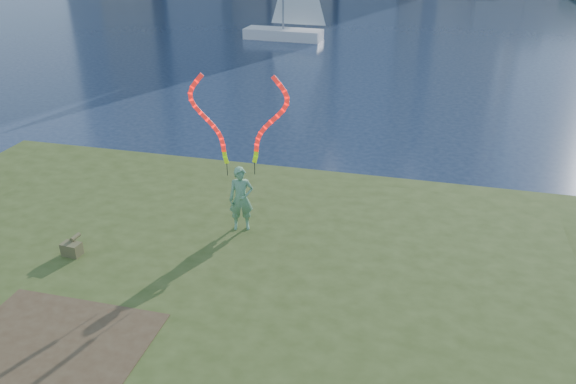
# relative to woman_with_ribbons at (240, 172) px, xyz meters

# --- Properties ---
(ground) EXTENTS (320.00, 320.00, 0.00)m
(ground) POSITION_rel_woman_with_ribbons_xyz_m (0.32, -1.70, -2.23)
(ground) COLOR #18253D
(ground) RESTS_ON ground
(grassy_knoll) EXTENTS (20.00, 18.00, 0.80)m
(grassy_knoll) POSITION_rel_woman_with_ribbons_xyz_m (0.32, -4.00, -1.89)
(grassy_knoll) COLOR #384719
(grassy_knoll) RESTS_ON ground
(dirt_patch) EXTENTS (3.20, 3.00, 0.02)m
(dirt_patch) POSITION_rel_woman_with_ribbons_xyz_m (-1.88, -4.90, -1.42)
(dirt_patch) COLOR #47331E
(dirt_patch) RESTS_ON grassy_knoll
(woman_with_ribbons) EXTENTS (1.92, 0.70, 3.94)m
(woman_with_ribbons) POSITION_rel_woman_with_ribbons_xyz_m (0.00, 0.00, 0.00)
(woman_with_ribbons) COLOR #1B7026
(woman_with_ribbons) RESTS_ON grassy_knoll
(canvas_bag) EXTENTS (0.42, 0.47, 0.38)m
(canvas_bag) POSITION_rel_woman_with_ribbons_xyz_m (-3.19, -2.01, -1.27)
(canvas_bag) COLOR brown
(canvas_bag) RESTS_ON grassy_knoll
(sailboat) EXTENTS (5.49, 1.95, 8.28)m
(sailboat) POSITION_rel_woman_with_ribbons_xyz_m (-5.44, 25.86, -0.80)
(sailboat) COLOR silver
(sailboat) RESTS_ON ground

